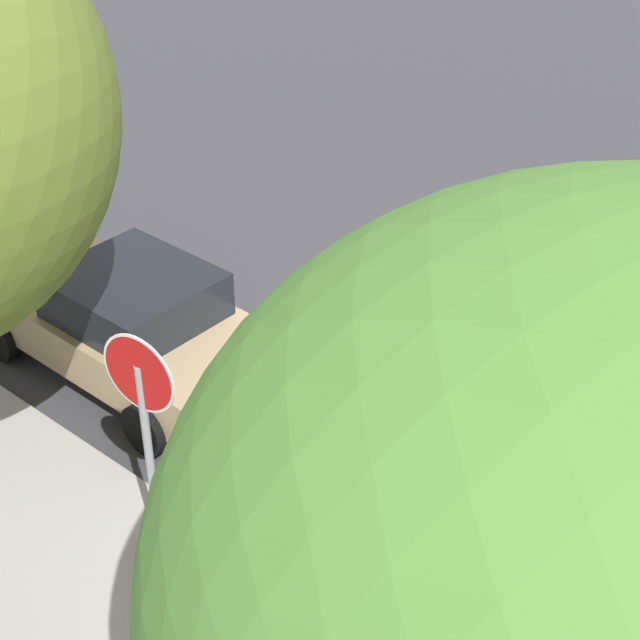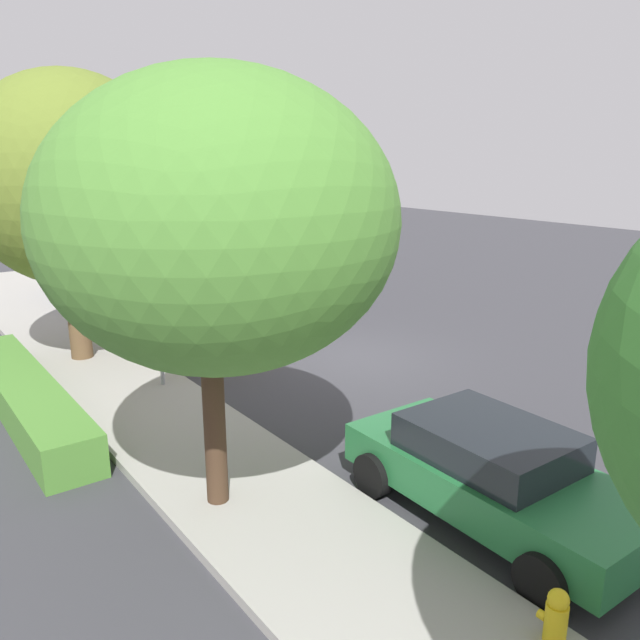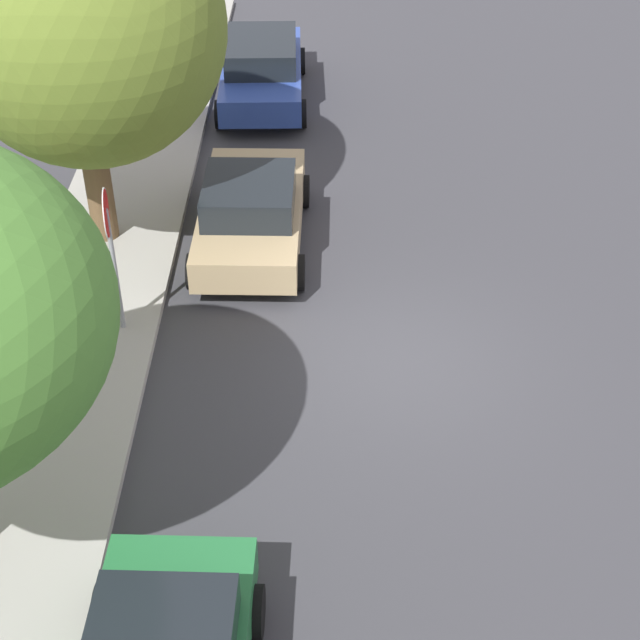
{
  "view_description": "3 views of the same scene",
  "coord_description": "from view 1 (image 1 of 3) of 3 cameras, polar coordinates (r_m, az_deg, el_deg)",
  "views": [
    {
      "loc": [
        -4.98,
        8.66,
        7.37
      ],
      "look_at": [
        1.08,
        1.46,
        1.15
      ],
      "focal_mm": 55.0,
      "sensor_mm": 36.0,
      "label": 1
    },
    {
      "loc": [
        -10.94,
        9.04,
        4.76
      ],
      "look_at": [
        0.37,
        0.62,
        0.94
      ],
      "focal_mm": 35.0,
      "sensor_mm": 36.0,
      "label": 2
    },
    {
      "loc": [
        -12.03,
        1.07,
        10.03
      ],
      "look_at": [
        -0.29,
        1.22,
        1.0
      ],
      "focal_mm": 55.0,
      "sensor_mm": 36.0,
      "label": 3
    }
  ],
  "objects": [
    {
      "name": "ground_plane",
      "position": [
        12.41,
        8.21,
        -3.35
      ],
      "size": [
        60.0,
        60.0,
        0.0
      ],
      "primitive_type": "plane",
      "color": "#38383D"
    },
    {
      "name": "sidewalk_curb",
      "position": [
        9.52,
        -9.7,
        -17.28
      ],
      "size": [
        32.0,
        2.43,
        0.14
      ],
      "primitive_type": "cube",
      "color": "#9E9B93",
      "rests_on": "ground_plane"
    },
    {
      "name": "stop_sign",
      "position": [
        8.9,
        -10.21,
        -5.38
      ],
      "size": [
        0.79,
        0.13,
        2.7
      ],
      "color": "gray",
      "rests_on": "ground_plane"
    },
    {
      "name": "parked_car_tan",
      "position": [
        12.25,
        -11.12,
        -0.05
      ],
      "size": [
        4.13,
        2.06,
        1.46
      ],
      "color": "tan",
      "rests_on": "ground_plane"
    },
    {
      "name": "street_tree_mid_block",
      "position": [
        4.79,
        17.25,
        -14.66
      ],
      "size": [
        4.4,
        4.4,
        5.77
      ],
      "color": "#422D1E",
      "rests_on": "ground_plane"
    }
  ]
}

